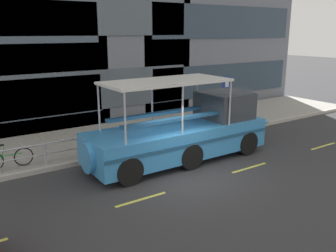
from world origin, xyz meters
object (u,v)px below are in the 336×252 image
leaned_bicycle (9,159)px  pedestrian_near_bow (196,107)px  duck_tour_boat (189,132)px  parking_sign (226,92)px

leaned_bicycle → pedestrian_near_bow: bearing=7.3°
duck_tour_boat → leaned_bicycle: bearing=160.2°
leaned_bicycle → pedestrian_near_bow: pedestrian_near_bow is taller
leaned_bicycle → pedestrian_near_bow: size_ratio=1.12×
parking_sign → duck_tour_boat: (-4.45, -2.63, -0.87)m
duck_tour_boat → pedestrian_near_bow: 4.85m
duck_tour_boat → parking_sign: bearing=30.6°
leaned_bicycle → duck_tour_boat: (6.53, -2.35, 0.54)m
parking_sign → leaned_bicycle: parking_sign is taller
parking_sign → pedestrian_near_bow: bearing=141.3°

